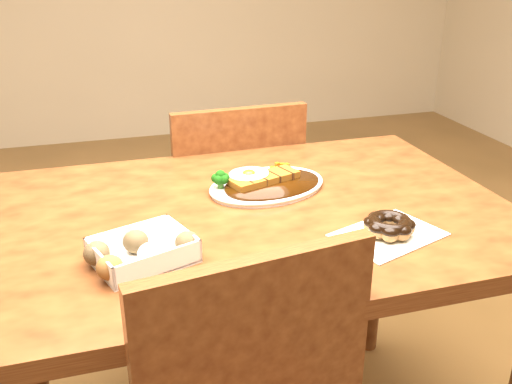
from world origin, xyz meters
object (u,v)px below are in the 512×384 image
object	(u,v)px
chair_far	(230,215)
donut_box	(141,251)
pon_de_ring	(389,226)
katsu_curry_plate	(265,183)
table	(243,249)

from	to	relation	value
chair_far	donut_box	bearing A→B (deg)	62.05
pon_de_ring	katsu_curry_plate	bearing A→B (deg)	118.91
donut_box	pon_de_ring	world-z (taller)	donut_box
chair_far	pon_de_ring	world-z (taller)	chair_far
katsu_curry_plate	donut_box	world-z (taller)	katsu_curry_plate
donut_box	pon_de_ring	bearing A→B (deg)	-4.00
table	chair_far	size ratio (longest dim) A/B	1.38
katsu_curry_plate	pon_de_ring	bearing A→B (deg)	-61.09
katsu_curry_plate	donut_box	distance (m)	0.42
table	pon_de_ring	bearing A→B (deg)	-38.58
table	donut_box	bearing A→B (deg)	-145.36
katsu_curry_plate	table	bearing A→B (deg)	-128.51
chair_far	katsu_curry_plate	size ratio (longest dim) A/B	2.64
chair_far	donut_box	distance (m)	0.83
table	katsu_curry_plate	bearing A→B (deg)	51.49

